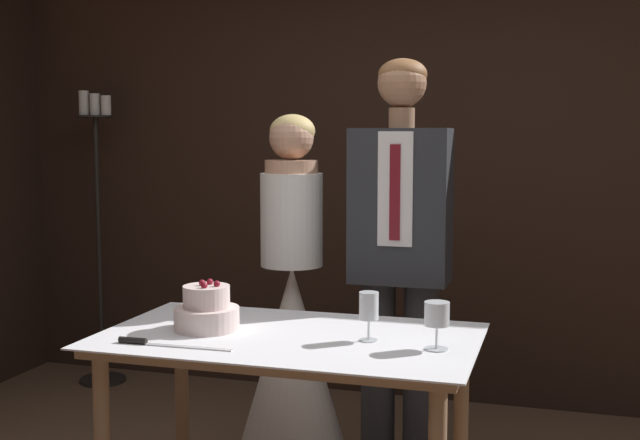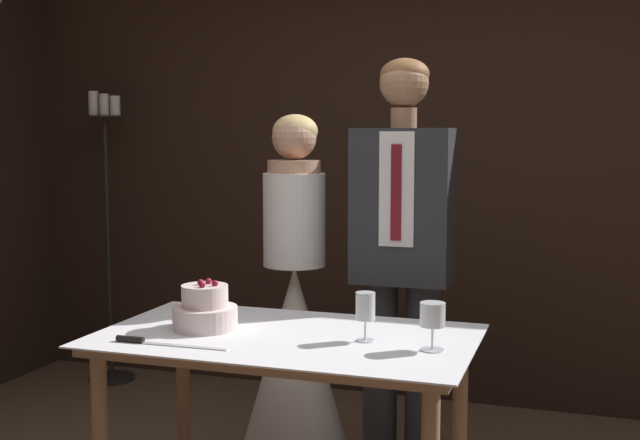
% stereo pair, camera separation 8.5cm
% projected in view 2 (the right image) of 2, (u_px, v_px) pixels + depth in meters
% --- Properties ---
extents(wall_back, '(5.13, 0.12, 2.86)m').
position_uv_depth(wall_back, '(420.00, 150.00, 4.57)').
color(wall_back, black).
rests_on(wall_back, ground_plane).
extents(cake_table, '(1.33, 0.78, 0.81)m').
position_uv_depth(cake_table, '(286.00, 363.00, 2.84)').
color(cake_table, '#8E6B4C').
rests_on(cake_table, ground_plane).
extents(tiered_cake, '(0.24, 0.24, 0.18)m').
position_uv_depth(tiered_cake, '(205.00, 310.00, 2.91)').
color(tiered_cake, beige).
rests_on(tiered_cake, cake_table).
extents(cake_knife, '(0.41, 0.03, 0.02)m').
position_uv_depth(cake_knife, '(150.00, 342.00, 2.70)').
color(cake_knife, silver).
rests_on(cake_knife, cake_table).
extents(wine_glass_near, '(0.08, 0.08, 0.16)m').
position_uv_depth(wine_glass_near, '(433.00, 317.00, 2.61)').
color(wine_glass_near, silver).
rests_on(wine_glass_near, cake_table).
extents(wine_glass_middle, '(0.07, 0.07, 0.17)m').
position_uv_depth(wine_glass_middle, '(365.00, 307.00, 2.73)').
color(wine_glass_middle, silver).
rests_on(wine_glass_middle, cake_table).
extents(bride, '(0.54, 0.54, 1.61)m').
position_uv_depth(bride, '(295.00, 340.00, 3.65)').
color(bride, white).
rests_on(bride, ground_plane).
extents(groom, '(0.42, 0.25, 1.84)m').
position_uv_depth(groom, '(402.00, 248.00, 3.44)').
color(groom, '#282B30').
rests_on(groom, ground_plane).
extents(candle_stand, '(0.28, 0.28, 1.78)m').
position_uv_depth(candle_stand, '(108.00, 234.00, 4.90)').
color(candle_stand, black).
rests_on(candle_stand, ground_plane).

